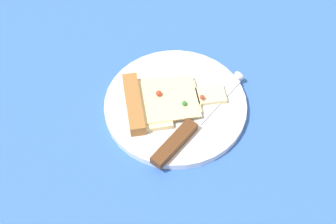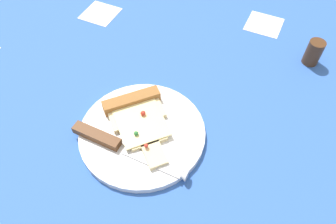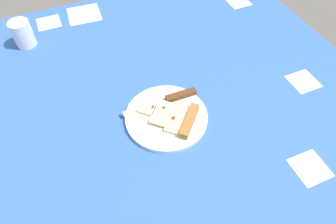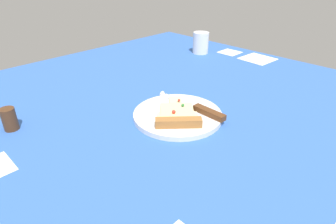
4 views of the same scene
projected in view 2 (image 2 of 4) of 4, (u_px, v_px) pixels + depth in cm
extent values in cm
cube|color=#3360B7|center=(155.00, 144.00, 65.45)|extent=(147.82, 147.82, 3.00)
cube|color=white|center=(264.00, 25.00, 86.56)|extent=(9.00, 9.00, 0.20)
cube|color=white|center=(100.00, 14.00, 89.47)|extent=(9.00, 9.00, 0.20)
cylinder|color=silver|center=(143.00, 131.00, 64.64)|extent=(24.98, 24.98, 1.39)
cube|color=beige|center=(136.00, 113.00, 65.94)|extent=(11.88, 12.14, 1.00)
cube|color=beige|center=(145.00, 134.00, 62.84)|extent=(9.00, 9.09, 1.00)
cube|color=beige|center=(154.00, 155.00, 60.02)|extent=(6.26, 6.18, 1.00)
cube|color=#F2E099|center=(141.00, 122.00, 63.74)|extent=(13.59, 13.55, 0.30)
cube|color=#9E6633|center=(131.00, 101.00, 67.16)|extent=(10.07, 10.56, 2.20)
sphere|color=red|center=(143.00, 113.00, 64.28)|extent=(1.03, 1.03, 1.03)
sphere|color=red|center=(144.00, 145.00, 59.91)|extent=(0.82, 0.82, 0.82)
sphere|color=#2D7A38|center=(136.00, 133.00, 61.45)|extent=(0.87, 0.87, 0.87)
cube|color=silver|center=(152.00, 162.00, 59.55)|extent=(12.03, 2.19, 0.30)
cone|color=silver|center=(182.00, 175.00, 57.96)|extent=(2.03, 2.03, 2.00)
cube|color=#593319|center=(97.00, 136.00, 62.24)|extent=(10.03, 2.36, 1.60)
cylinder|color=#4C2D19|center=(314.00, 52.00, 75.33)|extent=(3.69, 3.69, 6.06)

